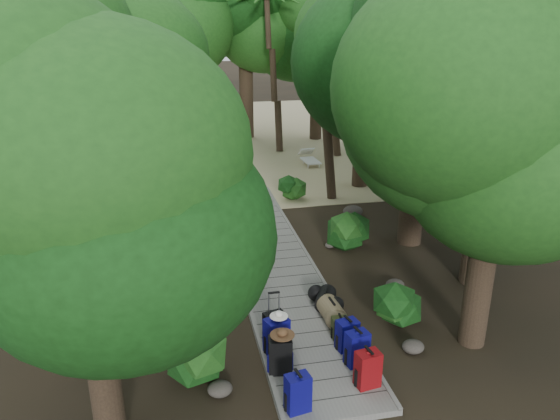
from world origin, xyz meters
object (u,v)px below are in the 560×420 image
object	(u,v)px
backpack_left_a	(298,391)
backpack_right_d	(340,326)
lone_suitcase_on_sand	(245,174)
duffel_right_khaki	(332,311)
duffel_right_black	(326,299)
backpack_right_b	(357,347)
suitcase_on_boardwalk	(274,327)
backpack_left_b	(280,353)
sun_lounger	(311,158)
backpack_right_c	(347,333)
backpack_right_a	(368,367)
kayak	(164,166)
backpack_left_c	(277,334)

from	to	relation	value
backpack_left_a	backpack_right_d	bearing A→B (deg)	43.97
backpack_right_d	lone_suitcase_on_sand	distance (m)	10.79
duffel_right_khaki	duffel_right_black	size ratio (longest dim) A/B	1.04
backpack_right_b	suitcase_on_boardwalk	distance (m)	1.69
backpack_left_b	sun_lounger	xyz separation A→B (m)	(4.16, 13.64, -0.18)
backpack_right_c	duffel_right_khaki	xyz separation A→B (m)	(0.00, 1.03, -0.12)
backpack_right_a	backpack_right_c	world-z (taller)	backpack_right_a
kayak	sun_lounger	world-z (taller)	sun_lounger
sun_lounger	duffel_right_khaki	bearing A→B (deg)	-106.18
backpack_right_d	duffel_right_black	bearing A→B (deg)	89.52
backpack_right_d	kayak	bearing A→B (deg)	105.95
backpack_right_a	backpack_right_d	size ratio (longest dim) A/B	1.50
backpack_right_c	sun_lounger	xyz separation A→B (m)	(2.77, 13.21, -0.14)
suitcase_on_boardwalk	lone_suitcase_on_sand	size ratio (longest dim) A/B	0.85
backpack_right_a	suitcase_on_boardwalk	distance (m)	2.11
lone_suitcase_on_sand	kayak	xyz separation A→B (m)	(-3.02, 2.63, -0.23)
suitcase_on_boardwalk	lone_suitcase_on_sand	world-z (taller)	lone_suitcase_on_sand
backpack_right_a	backpack_right_b	bearing A→B (deg)	78.63
backpack_left_b	sun_lounger	size ratio (longest dim) A/B	0.41
duffel_right_black	suitcase_on_boardwalk	distance (m)	1.71
duffel_right_black	sun_lounger	distance (m)	11.94
backpack_right_d	lone_suitcase_on_sand	size ratio (longest dim) A/B	0.66
backpack_left_c	lone_suitcase_on_sand	xyz separation A→B (m)	(1.01, 11.04, -0.13)
backpack_left_c	sun_lounger	world-z (taller)	backpack_left_c
backpack_left_b	backpack_right_c	size ratio (longest dim) A/B	1.14
lone_suitcase_on_sand	kayak	bearing A→B (deg)	130.71
backpack_left_c	backpack_right_a	size ratio (longest dim) A/B	1.10
backpack_right_c	backpack_right_d	size ratio (longest dim) A/B	1.38
duffel_right_black	suitcase_on_boardwalk	size ratio (longest dim) A/B	1.00
backpack_left_a	backpack_right_c	bearing A→B (deg)	37.00
backpack_left_b	duffel_right_black	size ratio (longest dim) A/B	1.22
backpack_right_a	suitcase_on_boardwalk	size ratio (longest dim) A/B	1.16
sun_lounger	lone_suitcase_on_sand	bearing A→B (deg)	-150.24
kayak	backpack_left_a	bearing A→B (deg)	-90.34
backpack_left_b	duffel_right_black	distance (m)	2.48
backpack_right_b	suitcase_on_boardwalk	world-z (taller)	backpack_right_b
backpack_right_a	backpack_right_d	bearing A→B (deg)	81.16
backpack_right_d	lone_suitcase_on_sand	bearing A→B (deg)	93.65
backpack_right_a	backpack_right_d	distance (m)	1.51
suitcase_on_boardwalk	backpack_left_b	bearing A→B (deg)	-109.67
duffel_right_khaki	backpack_right_d	bearing A→B (deg)	-95.33
backpack_right_b	backpack_right_c	distance (m)	0.49
backpack_right_a	lone_suitcase_on_sand	world-z (taller)	backpack_right_a
backpack_right_b	duffel_right_black	xyz separation A→B (m)	(0.01, 2.08, -0.17)
backpack_right_c	lone_suitcase_on_sand	world-z (taller)	backpack_right_c
backpack_left_c	backpack_right_b	distance (m)	1.51
backpack_left_b	kayak	distance (m)	14.38
backpack_right_d	suitcase_on_boardwalk	bearing A→B (deg)	175.71
sun_lounger	backpack_right_d	bearing A→B (deg)	-105.65
backpack_left_a	duffel_right_khaki	world-z (taller)	backpack_left_a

